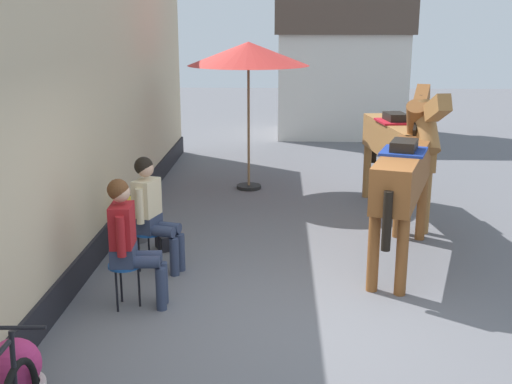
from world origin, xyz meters
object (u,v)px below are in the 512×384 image
object	(u,v)px
satchel_bag	(163,242)
cafe_parasol	(248,55)
flower_planter_nearest	(16,378)
seated_visitor_near	(129,237)
saddled_horse_far	(399,142)
seated_visitor_far	(152,208)
saddled_horse_near	(405,170)
flower_planter_farthest	(134,218)

from	to	relation	value
satchel_bag	cafe_parasol	bearing A→B (deg)	133.11
flower_planter_nearest	seated_visitor_near	bearing A→B (deg)	77.67
seated_visitor_near	satchel_bag	world-z (taller)	seated_visitor_near
seated_visitor_near	saddled_horse_far	distance (m)	4.74
seated_visitor_far	cafe_parasol	size ratio (longest dim) A/B	0.54
cafe_parasol	saddled_horse_far	bearing A→B (deg)	-33.57
saddled_horse_far	cafe_parasol	xyz separation A→B (m)	(-2.34, 1.56, 1.20)
saddled_horse_near	cafe_parasol	size ratio (longest dim) A/B	1.12
saddled_horse_near	cafe_parasol	distance (m)	4.17
saddled_horse_near	saddled_horse_far	distance (m)	1.87
seated_visitor_near	saddled_horse_near	world-z (taller)	saddled_horse_near
seated_visitor_near	cafe_parasol	world-z (taller)	cafe_parasol
seated_visitor_far	cafe_parasol	world-z (taller)	cafe_parasol
saddled_horse_near	flower_planter_farthest	distance (m)	3.64
seated_visitor_near	cafe_parasol	size ratio (longest dim) A/B	0.54
flower_planter_nearest	satchel_bag	bearing A→B (deg)	83.38
flower_planter_nearest	satchel_bag	world-z (taller)	flower_planter_nearest
seated_visitor_near	saddled_horse_far	size ratio (longest dim) A/B	0.47
saddled_horse_far	flower_planter_nearest	size ratio (longest dim) A/B	4.67
flower_planter_farthest	satchel_bag	size ratio (longest dim) A/B	2.29
cafe_parasol	satchel_bag	size ratio (longest dim) A/B	9.21
saddled_horse_near	satchel_bag	bearing A→B (deg)	175.88
flower_planter_nearest	flower_planter_farthest	bearing A→B (deg)	90.20
saddled_horse_far	flower_planter_farthest	world-z (taller)	saddled_horse_far
seated_visitor_near	flower_planter_farthest	size ratio (longest dim) A/B	2.17
flower_planter_nearest	flower_planter_farthest	size ratio (longest dim) A/B	1.00
flower_planter_farthest	satchel_bag	xyz separation A→B (m)	(0.44, -0.32, -0.23)
saddled_horse_far	cafe_parasol	size ratio (longest dim) A/B	1.16
seated_visitor_far	saddled_horse_near	world-z (taller)	saddled_horse_near
saddled_horse_near	cafe_parasol	xyz separation A→B (m)	(-2.09, 3.41, 1.20)
seated_visitor_far	satchel_bag	bearing A→B (deg)	92.24
seated_visitor_near	saddled_horse_near	distance (m)	3.44
satchel_bag	seated_visitor_near	bearing A→B (deg)	-29.88
flower_planter_nearest	cafe_parasol	distance (m)	7.28
saddled_horse_near	flower_planter_farthest	world-z (taller)	saddled_horse_near
satchel_bag	saddled_horse_near	bearing A→B (deg)	56.06
flower_planter_nearest	seated_visitor_far	bearing A→B (deg)	81.35
seated_visitor_near	saddled_horse_near	bearing A→B (deg)	26.12
cafe_parasol	satchel_bag	world-z (taller)	cafe_parasol
flower_planter_nearest	cafe_parasol	size ratio (longest dim) A/B	0.25
saddled_horse_near	satchel_bag	size ratio (longest dim) A/B	10.32
seated_visitor_far	flower_planter_farthest	size ratio (longest dim) A/B	2.17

